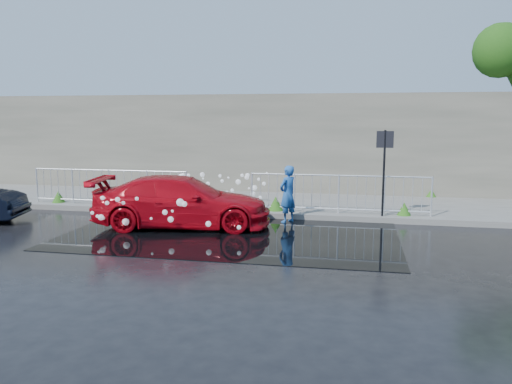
% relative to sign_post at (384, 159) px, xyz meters
% --- Properties ---
extents(ground, '(90.00, 90.00, 0.00)m').
position_rel_sign_post_xyz_m(ground, '(-4.20, -3.10, -1.72)').
color(ground, black).
rests_on(ground, ground).
extents(pavement, '(30.00, 4.00, 0.15)m').
position_rel_sign_post_xyz_m(pavement, '(-4.20, 1.90, -1.65)').
color(pavement, '#5D5D59').
rests_on(pavement, ground).
extents(curb, '(30.00, 0.25, 0.16)m').
position_rel_sign_post_xyz_m(curb, '(-4.20, -0.10, -1.64)').
color(curb, '#5D5D59').
rests_on(curb, ground).
extents(retaining_wall, '(30.00, 0.60, 3.50)m').
position_rel_sign_post_xyz_m(retaining_wall, '(-4.20, 4.10, 0.18)').
color(retaining_wall, '#59564B').
rests_on(retaining_wall, pavement).
extents(puddle, '(8.00, 5.00, 0.01)m').
position_rel_sign_post_xyz_m(puddle, '(-3.70, -2.10, -1.72)').
color(puddle, black).
rests_on(puddle, ground).
extents(sign_post, '(0.45, 0.06, 2.50)m').
position_rel_sign_post_xyz_m(sign_post, '(0.00, 0.00, 0.00)').
color(sign_post, black).
rests_on(sign_post, ground).
extents(railing_left, '(5.05, 0.05, 1.10)m').
position_rel_sign_post_xyz_m(railing_left, '(-8.20, 0.25, -0.99)').
color(railing_left, silver).
rests_on(railing_left, pavement).
extents(railing_right, '(5.05, 0.05, 1.10)m').
position_rel_sign_post_xyz_m(railing_right, '(-1.20, 0.25, -0.99)').
color(railing_right, silver).
rests_on(railing_right, pavement).
extents(weeds, '(12.17, 3.93, 0.41)m').
position_rel_sign_post_xyz_m(weeds, '(-4.50, 1.33, -1.39)').
color(weeds, '#1F5416').
rests_on(weeds, pavement).
extents(water_spray, '(3.70, 5.37, 0.95)m').
position_rel_sign_post_xyz_m(water_spray, '(-5.12, -0.44, -1.02)').
color(water_spray, white).
rests_on(water_spray, ground).
extents(red_car, '(4.82, 2.57, 1.33)m').
position_rel_sign_post_xyz_m(red_car, '(-5.15, -1.66, -1.06)').
color(red_car, '#AD0612').
rests_on(red_car, ground).
extents(person, '(0.62, 0.68, 1.55)m').
position_rel_sign_post_xyz_m(person, '(-2.53, -0.57, -0.95)').
color(person, '#225AAB').
rests_on(person, ground).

